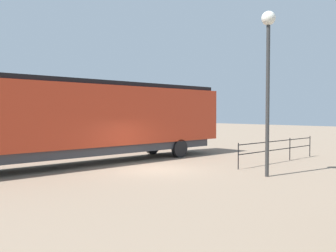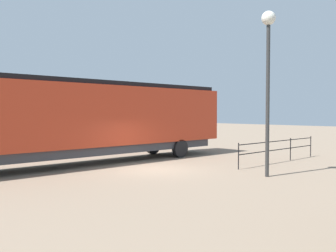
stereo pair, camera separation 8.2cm
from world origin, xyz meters
TOP-DOWN VIEW (x-y plane):
  - ground_plane at (0.00, 0.00)m, footprint 120.00×120.00m
  - locomotive at (-3.77, -1.07)m, footprint 2.84×18.50m
  - lamp_post at (4.82, 2.19)m, footprint 0.59×0.59m
  - platform_fence at (2.78, 6.69)m, footprint 0.05×7.52m

SIDE VIEW (x-z plane):
  - ground_plane at x=0.00m, z-range 0.00..0.00m
  - platform_fence at x=2.78m, z-range 0.20..1.47m
  - locomotive at x=-3.77m, z-range 0.25..4.65m
  - lamp_post at x=4.82m, z-range 1.68..8.70m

